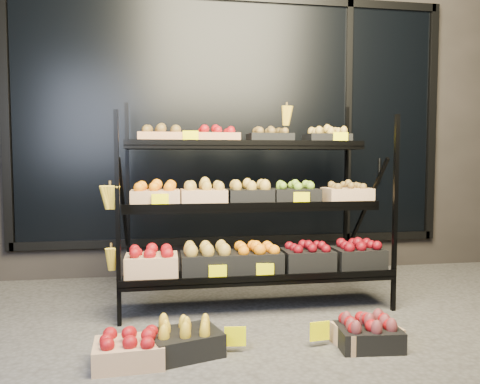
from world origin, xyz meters
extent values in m
plane|color=#514F4C|center=(0.00, 0.00, 0.00)|extent=(24.00, 24.00, 0.00)
cube|color=#2D2826|center=(0.00, 2.60, 1.75)|extent=(6.00, 2.00, 3.50)
cube|color=black|center=(0.00, 1.58, 1.55)|extent=(4.20, 0.04, 2.40)
cube|color=black|center=(0.00, 1.56, 0.34)|extent=(4.30, 0.06, 0.08)
cube|color=black|center=(-2.15, 1.56, 1.55)|extent=(0.08, 0.06, 2.50)
cube|color=black|center=(2.15, 1.56, 1.55)|extent=(0.08, 0.06, 2.50)
cube|color=black|center=(1.20, 1.56, 1.55)|extent=(0.06, 0.06, 2.50)
cylinder|color=black|center=(1.55, 1.53, 1.05)|extent=(0.02, 0.02, 0.25)
cube|color=black|center=(-1.02, 0.18, 0.75)|extent=(0.03, 0.03, 1.50)
cube|color=black|center=(1.02, 0.18, 0.75)|extent=(0.03, 0.03, 1.50)
cube|color=black|center=(-1.02, 1.15, 0.83)|extent=(0.03, 0.03, 1.66)
cube|color=black|center=(1.02, 1.15, 0.83)|extent=(0.03, 0.03, 1.66)
cube|color=black|center=(0.00, 0.35, 0.27)|extent=(2.05, 0.42, 0.03)
cube|color=black|center=(0.00, 0.15, 0.30)|extent=(2.05, 0.02, 0.05)
cube|color=black|center=(0.00, 0.65, 0.77)|extent=(2.05, 0.40, 0.03)
cube|color=black|center=(0.00, 0.46, 0.80)|extent=(2.05, 0.02, 0.05)
cube|color=black|center=(0.00, 0.95, 1.27)|extent=(2.05, 0.40, 0.03)
cube|color=black|center=(0.00, 0.76, 1.30)|extent=(2.05, 0.02, 0.05)
cube|color=tan|center=(-0.73, 0.95, 1.33)|extent=(0.38, 0.28, 0.11)
ellipsoid|color=brown|center=(-0.73, 0.95, 1.42)|extent=(0.32, 0.24, 0.07)
cube|color=tan|center=(-0.25, 0.95, 1.33)|extent=(0.38, 0.28, 0.11)
ellipsoid|color=#9D0B17|center=(-0.25, 0.95, 1.42)|extent=(0.32, 0.24, 0.07)
cube|color=black|center=(0.22, 0.95, 1.33)|extent=(0.38, 0.28, 0.11)
ellipsoid|color=brown|center=(0.22, 0.95, 1.42)|extent=(0.32, 0.24, 0.07)
cube|color=black|center=(0.75, 0.95, 1.33)|extent=(0.38, 0.28, 0.11)
ellipsoid|color=gold|center=(0.75, 0.95, 1.42)|extent=(0.32, 0.24, 0.07)
cube|color=tan|center=(-0.78, 0.65, 0.85)|extent=(0.38, 0.28, 0.14)
ellipsoid|color=orange|center=(-0.78, 0.65, 0.95)|extent=(0.32, 0.24, 0.07)
cube|color=tan|center=(-0.38, 0.65, 0.85)|extent=(0.38, 0.28, 0.14)
ellipsoid|color=gold|center=(-0.38, 0.65, 0.95)|extent=(0.32, 0.24, 0.07)
cube|color=black|center=(-0.02, 0.65, 0.85)|extent=(0.38, 0.28, 0.14)
ellipsoid|color=gold|center=(-0.02, 0.65, 0.95)|extent=(0.32, 0.24, 0.07)
cube|color=black|center=(0.37, 0.65, 0.85)|extent=(0.38, 0.28, 0.14)
ellipsoid|color=#79A729|center=(0.37, 0.65, 0.95)|extent=(0.32, 0.24, 0.07)
cube|color=tan|center=(0.83, 0.65, 0.85)|extent=(0.38, 0.28, 0.14)
ellipsoid|color=brown|center=(0.83, 0.65, 0.95)|extent=(0.32, 0.24, 0.07)
cube|color=tan|center=(-0.80, 0.35, 0.37)|extent=(0.38, 0.28, 0.18)
ellipsoid|color=#9D0B17|center=(-0.80, 0.35, 0.49)|extent=(0.32, 0.24, 0.07)
cube|color=black|center=(-0.40, 0.35, 0.37)|extent=(0.38, 0.28, 0.18)
ellipsoid|color=gold|center=(-0.40, 0.35, 0.49)|extent=(0.32, 0.24, 0.07)
cube|color=black|center=(-0.02, 0.35, 0.37)|extent=(0.38, 0.28, 0.18)
ellipsoid|color=orange|center=(-0.02, 0.35, 0.49)|extent=(0.32, 0.24, 0.07)
cube|color=black|center=(0.39, 0.35, 0.37)|extent=(0.38, 0.28, 0.18)
ellipsoid|color=maroon|center=(0.39, 0.35, 0.49)|extent=(0.32, 0.24, 0.07)
cube|color=black|center=(0.81, 0.35, 0.37)|extent=(0.38, 0.28, 0.18)
ellipsoid|color=maroon|center=(0.81, 0.35, 0.49)|extent=(0.32, 0.24, 0.07)
ellipsoid|color=gold|center=(-1.07, 0.20, 0.99)|extent=(0.14, 0.08, 0.22)
ellipsoid|color=gold|center=(-1.07, 0.20, 0.56)|extent=(0.14, 0.08, 0.22)
ellipsoid|color=gold|center=(0.35, 0.85, 1.63)|extent=(0.14, 0.08, 0.22)
cube|color=#FFF600|center=(-0.74, 0.50, 0.84)|extent=(0.13, 0.01, 0.12)
cube|color=#FFF600|center=(0.38, 0.50, 0.84)|extent=(0.13, 0.01, 0.12)
cube|color=#FFF600|center=(0.82, 0.80, 1.34)|extent=(0.13, 0.01, 0.12)
cube|color=#FFF600|center=(-0.48, 0.80, 1.34)|extent=(0.13, 0.01, 0.12)
cube|color=#FFF600|center=(-0.33, 0.20, 0.34)|extent=(0.13, 0.01, 0.12)
cube|color=#FFF600|center=(0.02, 0.20, 0.34)|extent=(0.13, 0.01, 0.12)
cube|color=#FFF600|center=(-0.30, -0.40, 0.06)|extent=(0.13, 0.01, 0.12)
cube|color=#FFF600|center=(0.23, -0.40, 0.06)|extent=(0.13, 0.01, 0.12)
cube|color=tan|center=(-0.92, -0.46, 0.07)|extent=(0.41, 0.31, 0.13)
ellipsoid|color=#9D0B17|center=(-0.92, -0.46, 0.16)|extent=(0.34, 0.26, 0.07)
cube|color=black|center=(-0.60, -0.38, 0.07)|extent=(0.48, 0.41, 0.14)
ellipsoid|color=gold|center=(-0.60, -0.38, 0.17)|extent=(0.40, 0.34, 0.07)
cube|color=tan|center=(0.53, -0.43, 0.06)|extent=(0.40, 0.32, 0.13)
ellipsoid|color=#9D0B17|center=(0.53, -0.43, 0.16)|extent=(0.34, 0.27, 0.07)
cube|color=black|center=(0.53, -0.46, 0.06)|extent=(0.40, 0.31, 0.13)
ellipsoid|color=brown|center=(0.53, -0.46, 0.16)|extent=(0.34, 0.26, 0.07)
camera|label=1|loc=(-0.72, -3.11, 1.16)|focal=35.00mm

